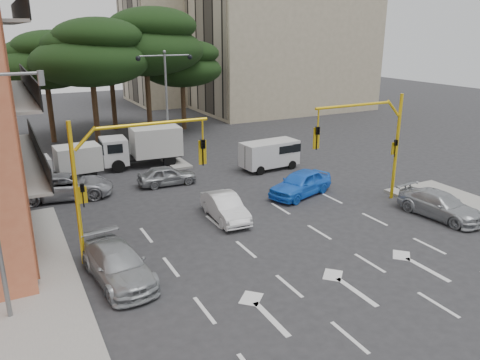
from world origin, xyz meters
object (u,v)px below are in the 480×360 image
object	(u,v)px
van_white	(269,155)
box_truck_b	(142,147)
car_silver_parked	(440,205)
signal_mast_left	(120,168)
car_blue_compact	(301,183)
street_lamp_center	(166,86)
car_silver_wagon	(118,264)
signal_mast_right	(373,135)
car_silver_cross_a	(67,186)
car_white_hatch	(225,207)
box_truck_a	(65,164)
car_silver_cross_b	(167,175)

from	to	relation	value
van_white	box_truck_b	bearing A→B (deg)	-126.48
car_silver_parked	van_white	size ratio (longest dim) A/B	1.13
car_silver_parked	box_truck_b	bearing A→B (deg)	117.20
signal_mast_left	van_white	size ratio (longest dim) A/B	1.50
car_blue_compact	box_truck_b	world-z (taller)	box_truck_b
street_lamp_center	car_silver_wagon	size ratio (longest dim) A/B	1.67
car_blue_compact	car_silver_parked	bearing A→B (deg)	17.89
signal_mast_right	car_silver_wagon	world-z (taller)	signal_mast_right
car_blue_compact	car_silver_cross_a	xyz separation A→B (m)	(-12.18, 5.83, -0.04)
van_white	car_white_hatch	bearing A→B (deg)	-48.55
van_white	box_truck_a	bearing A→B (deg)	-109.72
signal_mast_left	car_silver_wagon	xyz separation A→B (m)	(-0.82, -2.06, -3.21)
car_white_hatch	car_silver_cross_a	distance (m)	9.72
signal_mast_right	car_silver_parked	distance (m)	4.95
signal_mast_right	van_white	distance (m)	8.96
street_lamp_center	car_silver_cross_b	distance (m)	7.77
van_white	box_truck_a	world-z (taller)	box_truck_a
signal_mast_left	car_blue_compact	bearing A→B (deg)	14.39
signal_mast_right	car_silver_parked	xyz separation A→B (m)	(1.90, -3.24, -3.23)
car_white_hatch	signal_mast_left	bearing A→B (deg)	-160.13
street_lamp_center	car_silver_parked	bearing A→B (deg)	-63.24
signal_mast_right	box_truck_b	distance (m)	16.21
box_truck_a	box_truck_b	xyz separation A→B (m)	(5.35, 1.20, 0.26)
car_silver_parked	box_truck_a	size ratio (longest dim) A/B	1.00
car_silver_cross_a	car_silver_wagon	bearing A→B (deg)	-167.39
car_blue_compact	van_white	bearing A→B (deg)	149.13
car_white_hatch	car_silver_parked	bearing A→B (deg)	-22.14
box_truck_a	box_truck_b	bearing A→B (deg)	-80.91
car_silver_parked	box_truck_b	size ratio (longest dim) A/B	0.81
box_truck_b	signal_mast_right	bearing A→B (deg)	-141.71
signal_mast_right	car_blue_compact	xyz separation A→B (m)	(-2.63, 2.82, -3.14)
car_blue_compact	car_silver_parked	world-z (taller)	car_blue_compact
car_silver_wagon	box_truck_b	world-z (taller)	box_truck_b
signal_mast_left	van_white	xyz separation A→B (m)	(12.16, 8.36, -2.89)
car_silver_cross_a	car_silver_cross_b	xyz separation A→B (m)	(5.88, -0.36, -0.09)
car_silver_wagon	box_truck_a	size ratio (longest dim) A/B	1.03
signal_mast_right	car_silver_wagon	xyz separation A→B (m)	(-14.43, -2.06, -3.21)
signal_mast_left	car_silver_cross_b	size ratio (longest dim) A/B	1.66
signal_mast_left	car_silver_parked	xyz separation A→B (m)	(15.50, -3.24, -3.23)
street_lamp_center	car_blue_compact	xyz separation A→B (m)	(4.18, -11.19, -4.68)
car_blue_compact	car_silver_cross_a	bearing A→B (deg)	-134.43
signal_mast_right	car_silver_cross_a	distance (m)	17.44
signal_mast_right	car_blue_compact	world-z (taller)	signal_mast_right
street_lamp_center	car_silver_cross_a	size ratio (longest dim) A/B	1.53
car_silver_wagon	car_silver_cross_a	size ratio (longest dim) A/B	0.91
van_white	car_blue_compact	bearing A→B (deg)	-16.02
car_white_hatch	car_blue_compact	world-z (taller)	car_blue_compact
signal_mast_right	van_white	world-z (taller)	signal_mast_right
box_truck_b	car_silver_cross_a	bearing A→B (deg)	132.28
car_blue_compact	car_silver_cross_a	world-z (taller)	car_blue_compact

